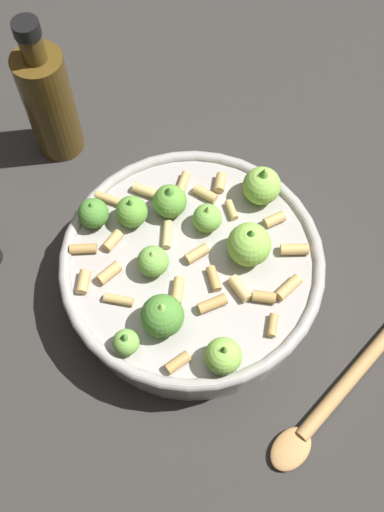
{
  "coord_description": "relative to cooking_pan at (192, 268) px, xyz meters",
  "views": [
    {
      "loc": [
        0.2,
        0.22,
        0.66
      ],
      "look_at": [
        0.0,
        0.0,
        0.07
      ],
      "focal_mm": 42.3,
      "sensor_mm": 36.0,
      "label": 1
    }
  ],
  "objects": [
    {
      "name": "cooking_pan",
      "position": [
        0.0,
        0.0,
        0.0
      ],
      "size": [
        0.29,
        0.29,
        0.12
      ],
      "color": "#9E9993",
      "rests_on": "ground"
    },
    {
      "name": "olive_oil_bottle",
      "position": [
        -0.01,
        -0.27,
        0.04
      ],
      "size": [
        0.06,
        0.06,
        0.21
      ],
      "color": "#4C3814",
      "rests_on": "ground"
    },
    {
      "name": "wooden_spoon",
      "position": [
        -0.02,
        0.21,
        -0.04
      ],
      "size": [
        0.24,
        0.04,
        0.02
      ],
      "color": "#B2844C",
      "rests_on": "ground"
    },
    {
      "name": "ground_plane",
      "position": [
        0.0,
        0.0,
        -0.04
      ],
      "size": [
        2.4,
        2.4,
        0.0
      ],
      "primitive_type": "plane",
      "color": "#2D2B28"
    }
  ]
}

